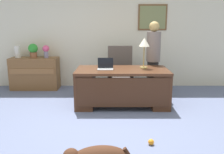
% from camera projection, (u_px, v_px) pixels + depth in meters
% --- Properties ---
extents(ground_plane, '(12.00, 12.00, 0.00)m').
position_uv_depth(ground_plane, '(106.00, 123.00, 4.19)').
color(ground_plane, slate).
extents(back_wall, '(7.00, 0.16, 2.70)m').
position_uv_depth(back_wall, '(108.00, 36.00, 6.43)').
color(back_wall, beige).
rests_on(back_wall, ground_plane).
extents(desk, '(1.89, 0.95, 0.77)m').
position_uv_depth(desk, '(121.00, 86.00, 5.01)').
color(desk, '#4C2B19').
rests_on(desk, ground_plane).
extents(credenza, '(1.21, 0.50, 0.82)m').
position_uv_depth(credenza, '(34.00, 73.00, 6.29)').
color(credenza, brown).
rests_on(credenza, ground_plane).
extents(armchair, '(0.60, 0.59, 1.15)m').
position_uv_depth(armchair, '(119.00, 73.00, 5.91)').
color(armchair, '#564C47').
rests_on(armchair, ground_plane).
extents(person_standing, '(0.32, 0.32, 1.73)m').
position_uv_depth(person_standing, '(152.00, 58.00, 5.56)').
color(person_standing, '#262323').
rests_on(person_standing, ground_plane).
extents(laptop, '(0.32, 0.22, 0.22)m').
position_uv_depth(laptop, '(105.00, 66.00, 4.96)').
color(laptop, '#B2B5BA').
rests_on(laptop, desk).
extents(desk_lamp, '(0.22, 0.22, 0.63)m').
position_uv_depth(desk_lamp, '(143.00, 44.00, 4.97)').
color(desk_lamp, '#9E8447').
rests_on(desk_lamp, desk).
extents(vase_with_flowers, '(0.17, 0.17, 0.32)m').
position_uv_depth(vase_with_flowers, '(45.00, 50.00, 6.16)').
color(vase_with_flowers, gray).
rests_on(vase_with_flowers, credenza).
extents(vase_empty, '(0.15, 0.15, 0.30)m').
position_uv_depth(vase_empty, '(17.00, 52.00, 6.17)').
color(vase_empty, silver).
rests_on(vase_empty, credenza).
extents(potted_plant, '(0.24, 0.24, 0.36)m').
position_uv_depth(potted_plant, '(32.00, 50.00, 6.16)').
color(potted_plant, brown).
rests_on(potted_plant, credenza).
extents(dog_toy_ball, '(0.08, 0.08, 0.08)m').
position_uv_depth(dog_toy_ball, '(150.00, 142.00, 3.43)').
color(dog_toy_ball, orange).
rests_on(dog_toy_ball, ground_plane).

